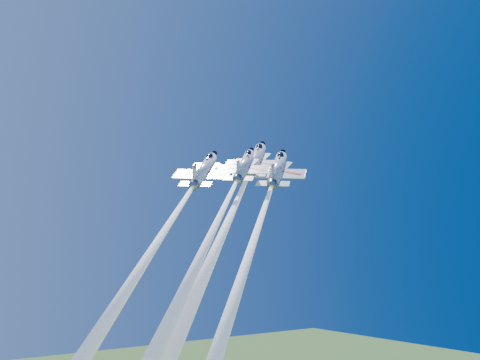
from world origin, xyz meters
TOP-DOWN VIEW (x-y plane):
  - jet_lead at (-7.89, -9.37)m, footprint 35.65×33.31m
  - jet_left at (-18.25, -7.55)m, footprint 35.35×33.07m
  - jet_right at (-9.92, -17.31)m, footprint 39.83×37.34m
  - jet_slot at (-13.58, -14.23)m, footprint 31.25×29.24m

SIDE VIEW (x-z plane):
  - jet_right at x=-9.92m, z-range 44.47..92.46m
  - jet_left at x=-18.25m, z-range 49.35..91.36m
  - jet_slot at x=-13.58m, z-range 53.10..90.22m
  - jet_lead at x=-7.89m, z-range 52.23..94.21m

